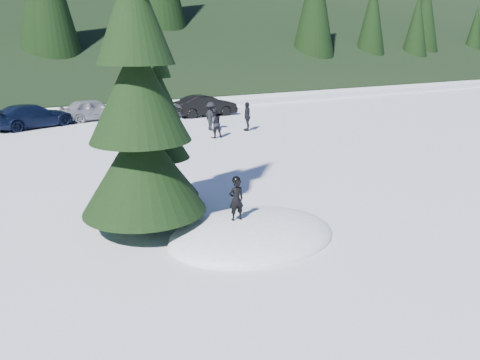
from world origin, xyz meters
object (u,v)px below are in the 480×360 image
adult_2 (211,116)px  car_3 (33,116)px  adult_1 (247,116)px  spruce_short (159,139)px  adult_0 (215,123)px  spruce_tall (139,105)px  car_4 (93,109)px  car_5 (206,106)px  child_skier (236,200)px

adult_2 → car_3: (-8.51, 6.02, -0.11)m
adult_1 → car_3: bearing=-100.8°
spruce_short → adult_0: 10.78m
adult_1 → spruce_tall: bearing=-17.6°
adult_2 → car_4: size_ratio=0.39×
adult_1 → car_4: bearing=-116.7°
car_5 → adult_2: bearing=157.7°
adult_0 → spruce_short: bearing=59.2°
spruce_short → adult_1: 13.06m
adult_2 → car_4: bearing=30.7°
car_4 → spruce_tall: bearing=165.3°
car_4 → car_5: 7.21m
child_skier → adult_0: bearing=-108.3°
car_4 → car_5: size_ratio=0.95×
car_4 → car_5: bearing=-110.8°
adult_1 → car_5: bearing=-159.7°
spruce_tall → adult_0: 12.67m
child_skier → car_3: size_ratio=0.23×
spruce_short → adult_1: spruce_short is taller
adult_1 → adult_2: size_ratio=1.01×
spruce_tall → adult_1: bearing=48.2°
adult_1 → car_3: adult_1 is taller
adult_1 → car_5: adult_1 is taller
adult_1 → spruce_short: bearing=-18.5°
child_skier → car_5: 20.44m
spruce_tall → car_3: bearing=91.3°
adult_2 → car_4: adult_2 is taller
car_3 → adult_2: bearing=-144.5°
adult_0 → car_5: (2.92, 6.96, -0.08)m
child_skier → car_3: (-2.22, 19.73, -0.34)m
spruce_short → adult_1: size_ratio=3.36×
spruce_short → car_4: 17.78m
spruce_tall → spruce_short: size_ratio=1.60×
adult_2 → car_5: 5.36m
spruce_tall → car_4: 19.44m
spruce_short → adult_1: (8.80, 9.56, -1.30)m
adult_1 → adult_2: adult_1 is taller
adult_0 → adult_1: bearing=-154.5°
spruce_short → adult_2: size_ratio=3.39×
car_4 → adult_0: bearing=-160.7°
adult_2 → car_3: adult_2 is taller
adult_0 → adult_1: size_ratio=0.96×
adult_1 → car_4: 10.33m
child_skier → car_5: (8.39, 18.63, -0.33)m
spruce_tall → car_5: (10.21, 17.00, -2.63)m
spruce_tall → child_skier: spruce_tall is taller
car_3 → car_5: 10.66m
spruce_tall → car_3: (-0.40, 18.09, -2.64)m
car_4 → car_3: bearing=98.7°
adult_1 → adult_2: (-1.68, 1.11, -0.01)m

